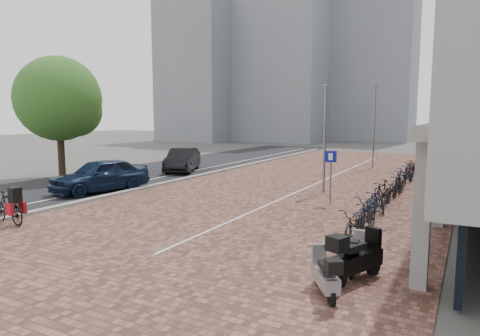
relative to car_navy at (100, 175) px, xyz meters
name	(u,v)px	position (x,y,z in m)	size (l,w,h in m)	color
ground	(161,222)	(6.52, -3.41, -0.83)	(140.00, 140.00, 0.00)	#474442
plaza_brick	(319,181)	(8.52, 8.59, -0.82)	(14.50, 42.00, 0.04)	brown
street_asphalt	(168,170)	(-2.48, 8.59, -0.83)	(8.00, 50.00, 0.03)	black
curb	(215,172)	(1.42, 8.59, -0.76)	(0.35, 42.00, 0.14)	gray
lane_line	(192,171)	(-0.48, 8.59, -0.81)	(0.12, 44.00, 0.00)	white
parking_line	(323,181)	(8.72, 8.59, -0.80)	(0.10, 30.00, 0.00)	white
bg_towers	(293,46)	(-7.82, 45.53, 13.13)	(33.00, 23.00, 32.00)	gray
car_navy	(100,175)	(0.00, 0.00, 0.00)	(1.97, 4.90, 1.67)	#0E1A34
car_dark	(183,160)	(-0.99, 8.29, -0.04)	(1.67, 4.79, 1.58)	black
hero_bike	(8,207)	(2.02, -6.18, -0.23)	(1.99, 0.80, 1.36)	black
scooter_front	(356,253)	(13.86, -5.08, -0.35)	(0.44, 1.41, 0.97)	#B7B7BD
scooter_mid	(357,256)	(14.02, -5.66, -0.23)	(0.55, 1.77, 1.22)	black
scooter_back	(325,273)	(13.61, -6.74, -0.33)	(0.46, 1.46, 1.00)	gray
parking_sign	(331,169)	(10.98, 2.45, 0.70)	(0.48, 0.13, 2.31)	slate
lamp_near	(325,140)	(9.93, 4.90, 1.78)	(0.12, 0.12, 5.22)	slate
lamp_far	(374,127)	(10.01, 16.19, 2.15)	(0.12, 0.12, 5.97)	slate
street_tree	(62,101)	(-5.34, 2.31, 3.78)	(4.99, 4.99, 7.26)	#382619
bike_row	(395,186)	(13.13, 5.64, -0.31)	(1.19, 18.08, 1.05)	black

